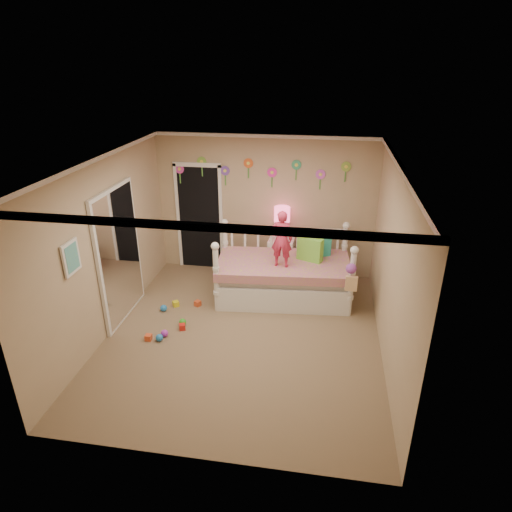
% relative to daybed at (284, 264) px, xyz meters
% --- Properties ---
extents(floor, '(4.00, 4.50, 0.01)m').
position_rel_daybed_xyz_m(floor, '(-0.46, -1.29, -0.61)').
color(floor, '#7F684C').
rests_on(floor, ground).
extents(ceiling, '(4.00, 4.50, 0.01)m').
position_rel_daybed_xyz_m(ceiling, '(-0.46, -1.29, 1.99)').
color(ceiling, white).
rests_on(ceiling, floor).
extents(back_wall, '(4.00, 0.01, 2.60)m').
position_rel_daybed_xyz_m(back_wall, '(-0.46, 0.96, 0.69)').
color(back_wall, tan).
rests_on(back_wall, floor).
extents(left_wall, '(0.01, 4.50, 2.60)m').
position_rel_daybed_xyz_m(left_wall, '(-2.46, -1.29, 0.69)').
color(left_wall, tan).
rests_on(left_wall, floor).
extents(right_wall, '(0.01, 4.50, 2.60)m').
position_rel_daybed_xyz_m(right_wall, '(1.54, -1.29, 0.69)').
color(right_wall, tan).
rests_on(right_wall, floor).
extents(crown_molding, '(4.00, 4.50, 0.06)m').
position_rel_daybed_xyz_m(crown_molding, '(-0.46, -1.29, 1.96)').
color(crown_molding, white).
rests_on(crown_molding, ceiling).
extents(daybed, '(2.35, 1.41, 1.22)m').
position_rel_daybed_xyz_m(daybed, '(0.00, 0.00, 0.00)').
color(daybed, white).
rests_on(daybed, floor).
extents(pillow_turquoise, '(0.39, 0.27, 0.37)m').
position_rel_daybed_xyz_m(pillow_turquoise, '(0.58, 0.31, 0.25)').
color(pillow_turquoise, teal).
rests_on(pillow_turquoise, daybed).
extents(pillow_lime, '(0.45, 0.30, 0.40)m').
position_rel_daybed_xyz_m(pillow_lime, '(0.42, 0.10, 0.27)').
color(pillow_lime, '#7ADB42').
rests_on(pillow_lime, daybed).
extents(child, '(0.36, 0.26, 0.95)m').
position_rel_daybed_xyz_m(child, '(-0.03, -0.20, 0.54)').
color(child, '#D83155').
rests_on(child, daybed).
extents(nightstand, '(0.47, 0.37, 0.76)m').
position_rel_daybed_xyz_m(nightstand, '(-0.12, 0.72, -0.23)').
color(nightstand, white).
rests_on(nightstand, floor).
extents(table_lamp, '(0.28, 0.28, 0.62)m').
position_rel_daybed_xyz_m(table_lamp, '(-0.12, 0.72, 0.56)').
color(table_lamp, '#D51C62').
rests_on(table_lamp, nightstand).
extents(closet_doorway, '(0.90, 0.04, 2.07)m').
position_rel_daybed_xyz_m(closet_doorway, '(-1.71, 0.95, 0.42)').
color(closet_doorway, black).
rests_on(closet_doorway, back_wall).
extents(flower_decals, '(3.40, 0.02, 0.50)m').
position_rel_daybed_xyz_m(flower_decals, '(-0.55, 0.95, 1.33)').
color(flower_decals, '#B2668C').
rests_on(flower_decals, back_wall).
extents(mirror_closet, '(0.07, 1.30, 2.10)m').
position_rel_daybed_xyz_m(mirror_closet, '(-2.42, -0.99, 0.44)').
color(mirror_closet, white).
rests_on(mirror_closet, left_wall).
extents(wall_picture, '(0.05, 0.34, 0.42)m').
position_rel_daybed_xyz_m(wall_picture, '(-2.43, -2.19, 0.94)').
color(wall_picture, white).
rests_on(wall_picture, left_wall).
extents(hanging_bag, '(0.20, 0.16, 0.36)m').
position_rel_daybed_xyz_m(hanging_bag, '(1.07, -0.59, 0.13)').
color(hanging_bag, beige).
rests_on(hanging_bag, daybed).
extents(toy_scatter, '(1.17, 1.49, 0.11)m').
position_rel_daybed_xyz_m(toy_scatter, '(-1.48, -1.02, -0.56)').
color(toy_scatter, '#996666').
rests_on(toy_scatter, floor).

